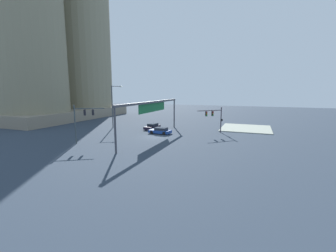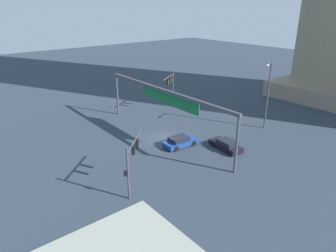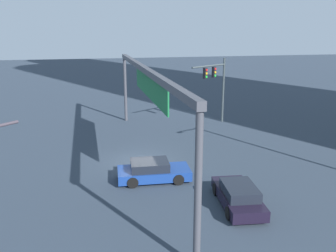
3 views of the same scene
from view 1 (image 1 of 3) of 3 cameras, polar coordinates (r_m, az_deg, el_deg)
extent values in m
plane|color=#2B3644|center=(40.39, -3.10, -2.81)|extent=(177.54, 177.54, 0.00)
cube|color=#949B8D|center=(52.02, 19.07, -0.54)|extent=(11.07, 10.23, 0.15)
cylinder|color=#394347|center=(37.76, -22.39, 0.36)|extent=(0.20, 0.20, 6.06)
cylinder|color=#394347|center=(37.10, -19.22, 4.21)|extent=(2.49, 3.90, 0.15)
cube|color=black|center=(37.27, -20.29, 3.24)|extent=(0.39, 0.41, 0.95)
cylinder|color=red|center=(37.40, -20.27, 3.72)|extent=(0.16, 0.20, 0.20)
cylinder|color=orange|center=(37.42, -20.25, 3.26)|extent=(0.16, 0.20, 0.20)
cylinder|color=green|center=(37.45, -20.22, 2.80)|extent=(0.16, 0.20, 0.20)
cube|color=black|center=(37.08, -18.41, 3.32)|extent=(0.39, 0.41, 0.95)
cylinder|color=red|center=(37.21, -18.40, 3.79)|extent=(0.16, 0.20, 0.20)
cylinder|color=orange|center=(37.24, -18.38, 3.33)|extent=(0.16, 0.20, 0.20)
cylinder|color=green|center=(37.27, -18.35, 2.87)|extent=(0.16, 0.20, 0.20)
cylinder|color=#3E3740|center=(45.43, 13.23, 1.50)|extent=(0.20, 0.20, 5.03)
cylinder|color=#3E3740|center=(43.79, 10.49, 3.86)|extent=(3.65, 3.96, 0.15)
cube|color=black|center=(44.19, 11.17, 3.10)|extent=(0.41, 0.41, 0.95)
cylinder|color=red|center=(44.03, 11.29, 3.46)|extent=(0.18, 0.19, 0.20)
cylinder|color=orange|center=(44.06, 11.28, 3.07)|extent=(0.18, 0.19, 0.20)
cylinder|color=green|center=(44.09, 11.27, 2.68)|extent=(0.18, 0.19, 0.20)
cube|color=black|center=(43.47, 9.65, 3.05)|extent=(0.41, 0.41, 0.95)
cylinder|color=red|center=(43.31, 9.77, 3.41)|extent=(0.18, 0.19, 0.20)
cylinder|color=orange|center=(43.34, 9.76, 3.02)|extent=(0.18, 0.19, 0.20)
cylinder|color=green|center=(43.37, 9.75, 2.63)|extent=(0.18, 0.19, 0.20)
cube|color=black|center=(45.24, 13.40, 1.48)|extent=(0.38, 0.38, 0.44)
cylinder|color=#3A4048|center=(51.68, -13.89, 4.73)|extent=(0.20, 0.20, 9.27)
cylinder|color=#3A4048|center=(51.31, -12.94, 9.75)|extent=(0.84, 1.99, 0.12)
ellipsoid|color=silver|center=(51.08, -11.78, 9.68)|extent=(0.49, 0.67, 0.20)
cylinder|color=#3F4048|center=(30.23, -13.18, -1.23)|extent=(0.28, 0.28, 6.04)
cylinder|color=#3F4048|center=(50.72, 1.58, 3.08)|extent=(0.28, 0.28, 6.04)
cube|color=#3F4048|center=(39.84, -3.98, 6.04)|extent=(23.40, 0.35, 0.35)
cube|color=#166434|center=(40.55, -3.87, 4.88)|extent=(10.57, 0.08, 1.80)
cube|color=gray|center=(74.15, -24.63, 2.87)|extent=(38.42, 19.10, 2.74)
cylinder|color=gray|center=(84.54, -21.02, 25.47)|extent=(17.10, 17.10, 60.53)
cube|color=navy|center=(43.43, -2.04, -1.38)|extent=(2.19, 4.35, 0.55)
cube|color=black|center=(43.23, -1.75, -0.72)|extent=(1.82, 2.31, 0.50)
cylinder|color=black|center=(43.29, -4.13, -1.58)|extent=(0.26, 0.65, 0.64)
cylinder|color=black|center=(44.83, -3.02, -1.21)|extent=(0.26, 0.65, 0.64)
cylinder|color=black|center=(42.09, -1.00, -1.87)|extent=(0.26, 0.65, 0.64)
cylinder|color=black|center=(43.67, 0.02, -1.47)|extent=(0.26, 0.65, 0.64)
cube|color=black|center=(48.50, -4.01, -0.30)|extent=(4.45, 2.22, 0.55)
cube|color=black|center=(48.63, -3.86, 0.36)|extent=(2.39, 1.78, 0.50)
cylinder|color=black|center=(46.99, -4.02, -0.74)|extent=(0.66, 0.29, 0.64)
cylinder|color=black|center=(47.85, -5.67, -0.59)|extent=(0.66, 0.29, 0.64)
cylinder|color=black|center=(49.23, -2.40, -0.28)|extent=(0.66, 0.29, 0.64)
cylinder|color=black|center=(50.05, -4.00, -0.14)|extent=(0.66, 0.29, 0.64)
camera|label=2|loc=(65.43, 26.98, 14.95)|focal=33.06mm
camera|label=3|loc=(60.19, 8.56, 9.32)|focal=38.51mm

